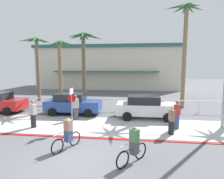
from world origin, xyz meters
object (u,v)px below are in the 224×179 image
(car_blue_1, at_px, (73,103))
(pedestrian_1, at_px, (33,115))
(pedestrian_0, at_px, (177,116))
(pedestrian_3, at_px, (76,108))
(stop_sign_bike_lane, at_px, (72,103))
(palm_tree_4, at_px, (185,32))
(cyclist_blue_1, at_px, (133,146))
(palm_tree_2, at_px, (60,56))
(car_white_2, at_px, (146,107))
(pedestrian_2, at_px, (171,121))
(palm_tree_3, at_px, (84,49))
(cyclist_red_0, at_px, (68,134))
(palm_tree_1, at_px, (37,52))

(car_blue_1, relative_size, pedestrian_1, 2.50)
(pedestrian_0, xyz_separation_m, pedestrian_3, (-6.80, 1.21, 0.01))
(stop_sign_bike_lane, xyz_separation_m, palm_tree_4, (8.14, 6.98, 5.19))
(cyclist_blue_1, bearing_deg, pedestrian_1, 150.33)
(cyclist_blue_1, bearing_deg, palm_tree_2, 123.64)
(pedestrian_3, bearing_deg, car_white_2, 10.89)
(pedestrian_2, bearing_deg, pedestrian_1, 178.45)
(cyclist_blue_1, bearing_deg, palm_tree_3, 114.74)
(cyclist_red_0, xyz_separation_m, pedestrian_0, (5.72, 3.47, 0.14))
(palm_tree_1, xyz_separation_m, cyclist_red_0, (7.53, -11.47, -4.73))
(palm_tree_1, distance_m, pedestrian_0, 16.14)
(palm_tree_3, bearing_deg, pedestrian_3, -82.35)
(cyclist_blue_1, relative_size, pedestrian_2, 0.89)
(car_blue_1, relative_size, pedestrian_2, 2.62)
(palm_tree_1, height_order, cyclist_red_0, palm_tree_1)
(palm_tree_4, height_order, car_blue_1, palm_tree_4)
(palm_tree_2, relative_size, cyclist_blue_1, 4.32)
(pedestrian_3, bearing_deg, palm_tree_2, 120.54)
(stop_sign_bike_lane, xyz_separation_m, car_blue_1, (-1.19, 3.70, -0.81))
(cyclist_red_0, xyz_separation_m, pedestrian_1, (-3.22, 2.67, 0.13))
(car_white_2, distance_m, pedestrian_2, 3.43)
(palm_tree_2, height_order, pedestrian_2, palm_tree_2)
(pedestrian_1, bearing_deg, car_blue_1, 68.48)
(stop_sign_bike_lane, relative_size, cyclist_red_0, 1.54)
(car_white_2, xyz_separation_m, cyclist_blue_1, (-0.91, -6.56, -0.18))
(palm_tree_2, bearing_deg, palm_tree_1, 161.10)
(stop_sign_bike_lane, xyz_separation_m, cyclist_red_0, (0.64, -2.52, -0.98))
(palm_tree_2, bearing_deg, palm_tree_4, -4.45)
(palm_tree_2, bearing_deg, pedestrian_3, -59.46)
(palm_tree_2, relative_size, pedestrian_3, 3.57)
(palm_tree_1, bearing_deg, cyclist_blue_1, -49.45)
(palm_tree_4, distance_m, pedestrian_1, 14.07)
(palm_tree_1, distance_m, pedestrian_3, 10.42)
(palm_tree_4, relative_size, pedestrian_1, 5.28)
(cyclist_blue_1, bearing_deg, stop_sign_bike_lane, 137.20)
(palm_tree_3, xyz_separation_m, car_blue_1, (-0.09, -3.30, -4.61))
(car_blue_1, bearing_deg, palm_tree_4, 19.38)
(cyclist_red_0, bearing_deg, palm_tree_1, 123.27)
(palm_tree_3, height_order, palm_tree_4, palm_tree_4)
(car_white_2, bearing_deg, palm_tree_4, 47.45)
(palm_tree_3, xyz_separation_m, cyclist_red_0, (1.73, -9.51, -4.78))
(palm_tree_2, xyz_separation_m, cyclist_blue_1, (7.54, -11.34, -4.16))
(palm_tree_1, bearing_deg, palm_tree_4, -7.49)
(palm_tree_1, bearing_deg, pedestrian_1, -63.91)
(palm_tree_2, xyz_separation_m, pedestrian_0, (10.20, -6.96, -4.02))
(stop_sign_bike_lane, xyz_separation_m, palm_tree_2, (-3.84, 7.91, 3.18))
(palm_tree_2, bearing_deg, stop_sign_bike_lane, -64.09)
(cyclist_red_0, distance_m, cyclist_blue_1, 3.20)
(palm_tree_3, distance_m, pedestrian_2, 10.96)
(palm_tree_3, relative_size, cyclist_red_0, 4.25)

